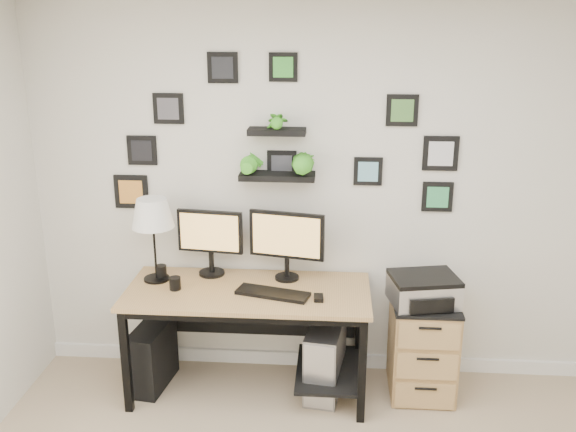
# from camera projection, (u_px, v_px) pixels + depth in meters

# --- Properties ---
(room) EXTENTS (4.00, 4.00, 4.00)m
(room) POSITION_uv_depth(u_px,v_px,m) (320.00, 359.00, 4.72)
(room) COLOR tan
(room) RESTS_ON ground
(desk) EXTENTS (1.60, 0.70, 0.75)m
(desk) POSITION_uv_depth(u_px,v_px,m) (254.00, 305.00, 4.27)
(desk) COLOR tan
(desk) RESTS_ON ground
(monitor_left) EXTENTS (0.45, 0.20, 0.46)m
(monitor_left) POSITION_uv_depth(u_px,v_px,m) (210.00, 238.00, 4.36)
(monitor_left) COLOR black
(monitor_left) RESTS_ON desk
(monitor_right) EXTENTS (0.51, 0.19, 0.48)m
(monitor_right) POSITION_uv_depth(u_px,v_px,m) (287.00, 240.00, 4.28)
(monitor_right) COLOR black
(monitor_right) RESTS_ON desk
(keyboard) EXTENTS (0.50, 0.27, 0.02)m
(keyboard) POSITION_uv_depth(u_px,v_px,m) (273.00, 293.00, 4.12)
(keyboard) COLOR black
(keyboard) RESTS_ON desk
(mouse) EXTENTS (0.06, 0.09, 0.03)m
(mouse) POSITION_uv_depth(u_px,v_px,m) (319.00, 298.00, 4.05)
(mouse) COLOR black
(mouse) RESTS_ON desk
(table_lamp) EXTENTS (0.28, 0.28, 0.57)m
(table_lamp) POSITION_uv_depth(u_px,v_px,m) (153.00, 215.00, 4.22)
(table_lamp) COLOR black
(table_lamp) RESTS_ON desk
(mug) EXTENTS (0.08, 0.08, 0.09)m
(mug) POSITION_uv_depth(u_px,v_px,m) (175.00, 283.00, 4.19)
(mug) COLOR black
(mug) RESTS_ON desk
(pen_cup) EXTENTS (0.07, 0.07, 0.09)m
(pen_cup) POSITION_uv_depth(u_px,v_px,m) (161.00, 272.00, 4.37)
(pen_cup) COLOR black
(pen_cup) RESTS_ON desk
(pc_tower_black) EXTENTS (0.25, 0.46, 0.44)m
(pc_tower_black) POSITION_uv_depth(u_px,v_px,m) (153.00, 356.00, 4.43)
(pc_tower_black) COLOR black
(pc_tower_black) RESTS_ON ground
(pc_tower_grey) EXTENTS (0.29, 0.52, 0.49)m
(pc_tower_grey) POSITION_uv_depth(u_px,v_px,m) (325.00, 359.00, 4.34)
(pc_tower_grey) COLOR gray
(pc_tower_grey) RESTS_ON ground
(file_cabinet) EXTENTS (0.43, 0.53, 0.67)m
(file_cabinet) POSITION_uv_depth(u_px,v_px,m) (422.00, 346.00, 4.33)
(file_cabinet) COLOR tan
(file_cabinet) RESTS_ON ground
(printer) EXTENTS (0.48, 0.41, 0.19)m
(printer) POSITION_uv_depth(u_px,v_px,m) (424.00, 290.00, 4.16)
(printer) COLOR silver
(printer) RESTS_ON file_cabinet
(wall_decor) EXTENTS (2.32, 0.18, 1.06)m
(wall_decor) POSITION_uv_depth(u_px,v_px,m) (281.00, 146.00, 4.20)
(wall_decor) COLOR black
(wall_decor) RESTS_ON ground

